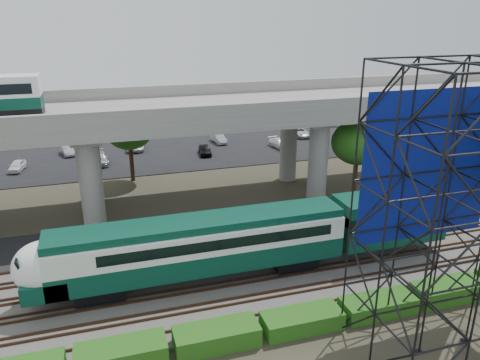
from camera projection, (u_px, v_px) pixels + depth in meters
name	position (u px, v px, depth m)	size (l,w,h in m)	color
ground	(260.00, 291.00, 30.32)	(140.00, 140.00, 0.00)	#474233
ballast_bed	(250.00, 274.00, 32.09)	(90.00, 12.00, 0.20)	slate
service_road	(219.00, 224.00, 39.75)	(90.00, 5.00, 0.08)	black
parking_lot	(173.00, 151.00, 60.89)	(90.00, 18.00, 0.08)	black
harbor_water	(152.00, 117.00, 80.69)	(140.00, 40.00, 0.03)	#4B617B
rail_tracks	(250.00, 271.00, 32.03)	(90.00, 9.52, 0.16)	#472D1E
commuter_train	(232.00, 240.00, 30.80)	(29.30, 3.06, 4.30)	black
overpass	(187.00, 117.00, 41.55)	(80.00, 12.00, 12.40)	#9E9B93
scaffold_tower	(465.00, 220.00, 22.73)	(9.36, 6.36, 15.00)	black
hedge_strip	(302.00, 320.00, 26.54)	(34.60, 1.80, 1.20)	#1C4F12
trees	(151.00, 149.00, 41.69)	(40.94, 16.94, 7.69)	#382314
parked_cars	(180.00, 146.00, 60.61)	(39.07, 9.76, 1.31)	white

